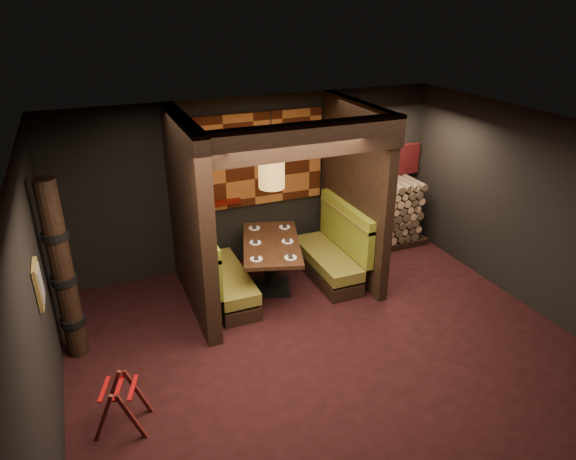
% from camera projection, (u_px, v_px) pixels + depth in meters
% --- Properties ---
extents(floor, '(6.50, 5.50, 0.02)m').
position_uv_depth(floor, '(325.00, 346.00, 6.87)').
color(floor, black).
rests_on(floor, ground).
extents(ceiling, '(6.50, 5.50, 0.02)m').
position_uv_depth(ceiling, '(333.00, 135.00, 5.68)').
color(ceiling, black).
rests_on(ceiling, ground).
extents(wall_back, '(6.50, 0.02, 2.85)m').
position_uv_depth(wall_back, '(255.00, 182.00, 8.60)').
color(wall_back, black).
rests_on(wall_back, ground).
extents(wall_front, '(6.50, 0.02, 2.85)m').
position_uv_depth(wall_front, '(489.00, 400.00, 3.96)').
color(wall_front, black).
rests_on(wall_front, ground).
extents(wall_left, '(0.02, 5.50, 2.85)m').
position_uv_depth(wall_left, '(38.00, 306.00, 5.15)').
color(wall_left, black).
rests_on(wall_left, ground).
extents(wall_right, '(0.02, 5.50, 2.85)m').
position_uv_depth(wall_right, '(531.00, 211.00, 7.41)').
color(wall_right, black).
rests_on(wall_right, ground).
extents(partition_left, '(0.20, 2.20, 2.85)m').
position_uv_depth(partition_left, '(190.00, 218.00, 7.19)').
color(partition_left, black).
rests_on(partition_left, floor).
extents(partition_right, '(0.15, 2.10, 2.85)m').
position_uv_depth(partition_right, '(354.00, 192.00, 8.16)').
color(partition_right, black).
rests_on(partition_right, floor).
extents(header_beam, '(2.85, 0.18, 0.44)m').
position_uv_depth(header_beam, '(305.00, 141.00, 6.35)').
color(header_beam, black).
rests_on(header_beam, partition_left).
extents(tapa_back_panel, '(2.40, 0.06, 1.55)m').
position_uv_depth(tapa_back_panel, '(254.00, 160.00, 8.38)').
color(tapa_back_panel, '#9D5420').
rests_on(tapa_back_panel, wall_back).
extents(tapa_side_panel, '(0.04, 1.85, 1.45)m').
position_uv_depth(tapa_side_panel, '(193.00, 184.00, 7.21)').
color(tapa_side_panel, '#9D5420').
rests_on(tapa_side_panel, partition_left).
extents(lacquer_shelf, '(0.60, 0.12, 0.07)m').
position_uv_depth(lacquer_shelf, '(223.00, 202.00, 8.40)').
color(lacquer_shelf, '#500A05').
rests_on(lacquer_shelf, wall_back).
extents(booth_bench_left, '(0.68, 1.60, 1.14)m').
position_uv_depth(booth_bench_left, '(221.00, 276.00, 7.76)').
color(booth_bench_left, black).
rests_on(booth_bench_left, floor).
extents(booth_bench_right, '(0.68, 1.60, 1.14)m').
position_uv_depth(booth_bench_right, '(332.00, 254.00, 8.41)').
color(booth_bench_right, black).
rests_on(booth_bench_right, floor).
extents(dining_table, '(1.28, 1.75, 0.83)m').
position_uv_depth(dining_table, '(272.00, 256.00, 7.94)').
color(dining_table, black).
rests_on(dining_table, floor).
extents(place_settings, '(0.97, 1.35, 0.03)m').
position_uv_depth(place_settings, '(271.00, 242.00, 7.84)').
color(place_settings, white).
rests_on(place_settings, dining_table).
extents(pendant_lamp, '(0.38, 0.38, 1.11)m').
position_uv_depth(pendant_lamp, '(272.00, 172.00, 7.33)').
color(pendant_lamp, '#AD7D35').
rests_on(pendant_lamp, ceiling).
extents(framed_picture, '(0.05, 0.36, 0.46)m').
position_uv_depth(framed_picture, '(39.00, 284.00, 5.16)').
color(framed_picture, olive).
rests_on(framed_picture, wall_left).
extents(luggage_rack, '(0.68, 0.57, 0.63)m').
position_uv_depth(luggage_rack, '(121.00, 403.00, 5.47)').
color(luggage_rack, '#481512').
rests_on(luggage_rack, floor).
extents(totem_column, '(0.31, 0.31, 2.40)m').
position_uv_depth(totem_column, '(63.00, 273.00, 6.24)').
color(totem_column, black).
rests_on(totem_column, floor).
extents(firewood_stack, '(1.73, 0.70, 1.22)m').
position_uv_depth(firewood_stack, '(381.00, 215.00, 9.38)').
color(firewood_stack, black).
rests_on(firewood_stack, floor).
extents(mosaic_header, '(1.83, 0.10, 0.56)m').
position_uv_depth(mosaic_header, '(375.00, 163.00, 9.29)').
color(mosaic_header, maroon).
rests_on(mosaic_header, wall_back).
extents(bay_front_post, '(0.08, 0.08, 2.85)m').
position_uv_depth(bay_front_post, '(351.00, 186.00, 8.41)').
color(bay_front_post, black).
rests_on(bay_front_post, floor).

